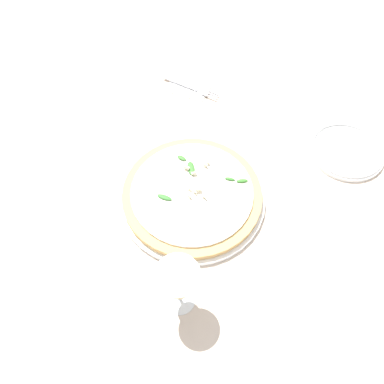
# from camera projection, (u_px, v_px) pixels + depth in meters

# --- Properties ---
(ground_plane) EXTENTS (6.00, 6.00, 0.00)m
(ground_plane) POSITION_uv_depth(u_px,v_px,m) (192.00, 195.00, 0.94)
(ground_plane) COLOR beige
(pizza_arugula_main) EXTENTS (0.36, 0.36, 0.05)m
(pizza_arugula_main) POSITION_uv_depth(u_px,v_px,m) (192.00, 195.00, 0.92)
(pizza_arugula_main) COLOR white
(pizza_arugula_main) RESTS_ON ground_plane
(wine_glass) EXTENTS (0.09, 0.09, 0.15)m
(wine_glass) POSITION_uv_depth(u_px,v_px,m) (178.00, 283.00, 0.71)
(wine_glass) COLOR white
(wine_glass) RESTS_ON ground_plane
(napkin) EXTENTS (0.14, 0.12, 0.01)m
(napkin) POSITION_uv_depth(u_px,v_px,m) (188.00, 87.00, 1.15)
(napkin) COLOR white
(napkin) RESTS_ON ground_plane
(fork) EXTENTS (0.19, 0.05, 0.00)m
(fork) POSITION_uv_depth(u_px,v_px,m) (190.00, 87.00, 1.14)
(fork) COLOR silver
(fork) RESTS_ON ground_plane
(side_plate_white) EXTENTS (0.20, 0.20, 0.02)m
(side_plate_white) POSITION_uv_depth(u_px,v_px,m) (346.00, 150.00, 1.00)
(side_plate_white) COLOR white
(side_plate_white) RESTS_ON ground_plane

